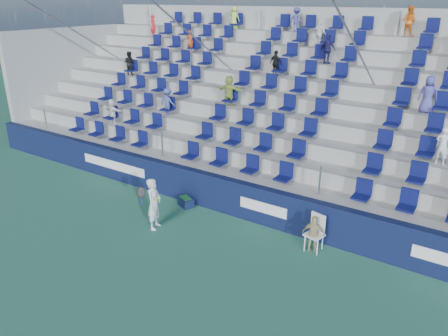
# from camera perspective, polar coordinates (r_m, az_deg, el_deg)

# --- Properties ---
(ground) EXTENTS (70.00, 70.00, 0.00)m
(ground) POSITION_cam_1_polar(r_m,az_deg,el_deg) (12.33, -8.15, -11.21)
(ground) COLOR #2F6D53
(ground) RESTS_ON ground
(sponsor_wall) EXTENTS (24.00, 0.32, 1.20)m
(sponsor_wall) POSITION_cam_1_polar(r_m,az_deg,el_deg) (14.22, 0.12, -3.54)
(sponsor_wall) COLOR #0F173A
(sponsor_wall) RESTS_ON ground
(grandstand) EXTENTS (24.00, 8.17, 6.63)m
(grandstand) POSITION_cam_1_polar(r_m,az_deg,el_deg) (17.93, 9.18, 6.75)
(grandstand) COLOR gray
(grandstand) RESTS_ON ground
(tennis_player) EXTENTS (0.69, 0.68, 1.62)m
(tennis_player) POSITION_cam_1_polar(r_m,az_deg,el_deg) (13.33, -9.13, -4.62)
(tennis_player) COLOR silver
(tennis_player) RESTS_ON ground
(line_judge_chair) EXTENTS (0.55, 0.57, 1.05)m
(line_judge_chair) POSITION_cam_1_polar(r_m,az_deg,el_deg) (12.47, 11.94, -7.88)
(line_judge_chair) COLOR white
(line_judge_chair) RESTS_ON ground
(line_judge) EXTENTS (0.67, 0.36, 1.08)m
(line_judge) POSITION_cam_1_polar(r_m,az_deg,el_deg) (12.37, 11.63, -8.42)
(line_judge) COLOR tan
(line_judge) RESTS_ON ground
(ball_bin) EXTENTS (0.66, 0.56, 0.32)m
(ball_bin) POSITION_cam_1_polar(r_m,az_deg,el_deg) (14.82, -5.03, -4.37)
(ball_bin) COLOR #0E1835
(ball_bin) RESTS_ON ground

